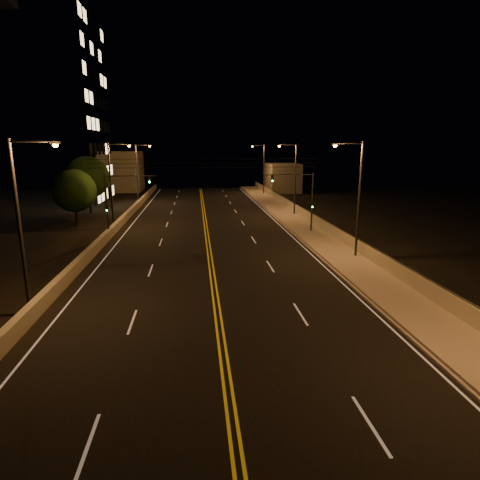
{
  "coord_description": "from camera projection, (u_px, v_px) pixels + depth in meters",
  "views": [
    {
      "loc": [
        -1.02,
        -9.44,
        8.93
      ],
      "look_at": [
        2.0,
        18.0,
        2.5
      ],
      "focal_mm": 30.0,
      "sensor_mm": 36.0,
      "label": 1
    }
  ],
  "objects": [
    {
      "name": "road",
      "position": [
        211.0,
        266.0,
        30.63
      ],
      "size": [
        18.0,
        120.0,
        0.02
      ],
      "primitive_type": "cube",
      "color": "black",
      "rests_on": "ground"
    },
    {
      "name": "parapet_wall",
      "position": [
        368.0,
        252.0,
        31.78
      ],
      "size": [
        0.3,
        120.0,
        1.0
      ],
      "primitive_type": "cube",
      "color": "#A9A58C",
      "rests_on": "sidewalk"
    },
    {
      "name": "tree_1",
      "position": [
        88.0,
        177.0,
        54.46
      ],
      "size": [
        5.7,
        5.7,
        7.73
      ],
      "color": "black",
      "rests_on": "ground"
    },
    {
      "name": "streetlight_6",
      "position": [
        138.0,
        170.0,
        62.94
      ],
      "size": [
        2.55,
        0.28,
        9.35
      ],
      "color": "#2D2D33",
      "rests_on": "ground"
    },
    {
      "name": "sidewalk",
      "position": [
        347.0,
        260.0,
        31.75
      ],
      "size": [
        3.6,
        120.0,
        0.3
      ],
      "primitive_type": "cube",
      "color": "#A19486",
      "rests_on": "ground"
    },
    {
      "name": "overhead_wires",
      "position": [
        206.0,
        163.0,
        38.15
      ],
      "size": [
        22.0,
        0.03,
        0.83
      ],
      "color": "black"
    },
    {
      "name": "lane_markings",
      "position": [
        211.0,
        267.0,
        30.56
      ],
      "size": [
        17.32,
        116.0,
        0.0
      ],
      "color": "silver",
      "rests_on": "road"
    },
    {
      "name": "streetlight_4",
      "position": [
        24.0,
        217.0,
        20.75
      ],
      "size": [
        2.55,
        0.28,
        9.35
      ],
      "color": "#2D2D33",
      "rests_on": "ground"
    },
    {
      "name": "ground",
      "position": [
        239.0,
        472.0,
        11.27
      ],
      "size": [
        160.0,
        160.0,
        0.0
      ],
      "primitive_type": "plane",
      "color": "black",
      "rests_on": "ground"
    },
    {
      "name": "jersey_barrier",
      "position": [
        78.0,
        265.0,
        29.49
      ],
      "size": [
        0.45,
        120.0,
        0.91
      ],
      "primitive_type": "cube",
      "color": "#A9A58C",
      "rests_on": "ground"
    },
    {
      "name": "streetlight_5",
      "position": [
        113.0,
        180.0,
        43.4
      ],
      "size": [
        2.55,
        0.28,
        9.35
      ],
      "color": "#2D2D33",
      "rests_on": "ground"
    },
    {
      "name": "distant_building_left",
      "position": [
        122.0,
        171.0,
        81.85
      ],
      "size": [
        8.0,
        8.0,
        8.05
      ],
      "primitive_type": "cube",
      "color": "gray",
      "rests_on": "ground"
    },
    {
      "name": "streetlight_1",
      "position": [
        356.0,
        193.0,
        31.5
      ],
      "size": [
        2.55,
        0.28,
        9.35
      ],
      "color": "#2D2D33",
      "rests_on": "ground"
    },
    {
      "name": "distant_building_right",
      "position": [
        282.0,
        177.0,
        81.69
      ],
      "size": [
        6.0,
        10.0,
        5.65
      ],
      "primitive_type": "cube",
      "color": "gray",
      "rests_on": "ground"
    },
    {
      "name": "traffic_signal_right",
      "position": [
        303.0,
        196.0,
        41.47
      ],
      "size": [
        5.11,
        0.31,
        6.36
      ],
      "color": "#2D2D33",
      "rests_on": "ground"
    },
    {
      "name": "streetlight_3",
      "position": [
        263.0,
        166.0,
        75.06
      ],
      "size": [
        2.55,
        0.28,
        9.35
      ],
      "color": "#2D2D33",
      "rests_on": "ground"
    },
    {
      "name": "tree_0",
      "position": [
        74.0,
        191.0,
        45.08
      ],
      "size": [
        4.81,
        4.81,
        6.51
      ],
      "color": "black",
      "rests_on": "ground"
    },
    {
      "name": "parapet_rail",
      "position": [
        368.0,
        245.0,
        31.66
      ],
      "size": [
        0.06,
        120.0,
        0.06
      ],
      "primitive_type": "cylinder",
      "rotation": [
        1.57,
        0.0,
        0.0
      ],
      "color": "black",
      "rests_on": "parapet_wall"
    },
    {
      "name": "curb",
      "position": [
        325.0,
        262.0,
        31.57
      ],
      "size": [
        0.14,
        120.0,
        0.15
      ],
      "primitive_type": "cube",
      "color": "#A19486",
      "rests_on": "ground"
    },
    {
      "name": "streetlight_2",
      "position": [
        293.0,
        175.0,
        51.61
      ],
      "size": [
        2.55,
        0.28,
        9.35
      ],
      "color": "#2D2D33",
      "rests_on": "ground"
    },
    {
      "name": "building_tower",
      "position": [
        10.0,
        112.0,
        55.73
      ],
      "size": [
        24.0,
        15.0,
        28.38
      ],
      "color": "gray",
      "rests_on": "ground"
    },
    {
      "name": "traffic_signal_left",
      "position": [
        116.0,
        198.0,
        39.46
      ],
      "size": [
        5.11,
        0.31,
        6.36
      ],
      "color": "#2D2D33",
      "rests_on": "ground"
    }
  ]
}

